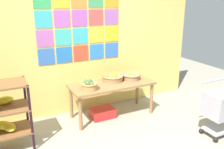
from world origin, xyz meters
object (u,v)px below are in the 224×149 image
at_px(fruit_basket_back_right, 131,76).
at_px(shopping_cart, 223,105).
at_px(fruit_basket_left, 112,77).
at_px(display_table, 112,87).
at_px(produce_crate_under_table, 103,113).
at_px(fruit_basket_right, 89,85).

bearing_deg(fruit_basket_back_right, shopping_cart, -59.45).
xyz_separation_m(fruit_basket_left, shopping_cart, (1.17, -1.46, -0.20)).
xyz_separation_m(display_table, fruit_basket_back_right, (0.42, 0.04, 0.14)).
height_order(display_table, produce_crate_under_table, display_table).
distance_m(display_table, produce_crate_under_table, 0.50).
height_order(fruit_basket_left, fruit_basket_right, fruit_basket_right).
bearing_deg(fruit_basket_back_right, produce_crate_under_table, -177.28).
height_order(display_table, fruit_basket_left, fruit_basket_left).
xyz_separation_m(fruit_basket_left, fruit_basket_right, (-0.55, -0.23, 0.01)).
bearing_deg(fruit_basket_back_right, display_table, -175.09).
distance_m(display_table, fruit_basket_back_right, 0.44).
height_order(fruit_basket_right, produce_crate_under_table, fruit_basket_right).
distance_m(fruit_basket_left, fruit_basket_right, 0.59).
bearing_deg(shopping_cart, produce_crate_under_table, 149.66).
relative_size(produce_crate_under_table, shopping_cart, 0.49).
bearing_deg(fruit_basket_right, display_table, 13.16).
bearing_deg(fruit_basket_left, produce_crate_under_table, -157.27).
distance_m(display_table, shopping_cart, 1.83).
xyz_separation_m(fruit_basket_back_right, shopping_cart, (0.82, -1.38, -0.19)).
relative_size(fruit_basket_left, produce_crate_under_table, 0.94).
bearing_deg(display_table, fruit_basket_back_right, 4.91).
distance_m(produce_crate_under_table, shopping_cart, 2.01).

